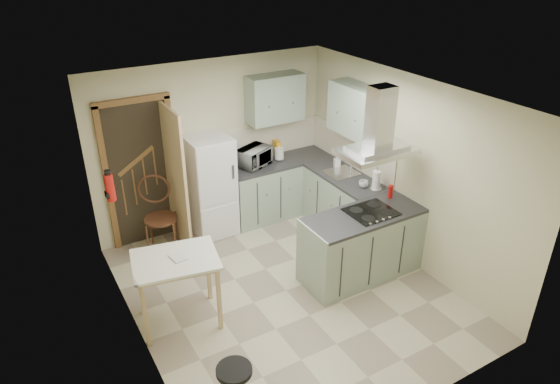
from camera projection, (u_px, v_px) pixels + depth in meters
floor at (286, 291)px, 6.27m from camera, size 4.20×4.20×0.00m
ceiling at (288, 96)px, 5.13m from camera, size 4.20×4.20×0.00m
back_wall at (213, 145)px, 7.32m from camera, size 3.60×0.00×3.60m
left_wall at (130, 247)px, 4.89m from camera, size 0.00×4.20×4.20m
right_wall at (405, 170)px, 6.51m from camera, size 0.00×4.20×4.20m
doorway at (141, 174)px, 6.89m from camera, size 1.10×0.12×2.10m
fridge at (211, 186)px, 7.22m from camera, size 0.60×0.60×1.50m
counter_back at (263, 191)px, 7.75m from camera, size 1.08×0.60×0.90m
counter_right at (333, 196)px, 7.60m from camera, size 0.60×1.95×0.90m
splashback at (271, 139)px, 7.78m from camera, size 1.68×0.02×0.50m
wall_cabinet_back at (275, 98)px, 7.34m from camera, size 0.85×0.35×0.70m
wall_cabinet_right at (357, 111)px, 6.81m from camera, size 0.35×0.90×0.70m
peninsula at (362, 245)px, 6.39m from camera, size 1.55×0.65×0.90m
hob at (371, 212)px, 6.23m from camera, size 0.58×0.50×0.01m
extractor_hood at (377, 151)px, 5.86m from camera, size 0.90×0.55×0.10m
sink at (341, 173)px, 7.26m from camera, size 0.45×0.40×0.01m
fire_extinguisher at (110, 188)px, 5.50m from camera, size 0.10×0.10×0.32m
drop_leaf_table at (179, 290)px, 5.60m from camera, size 1.03×0.85×0.86m
bentwood_chair at (161, 219)px, 6.86m from camera, size 0.59×0.59×1.01m
microwave at (254, 157)px, 7.45m from camera, size 0.60×0.52×0.28m
kettle at (279, 153)px, 7.65m from camera, size 0.18×0.18×0.22m
cereal_box at (277, 149)px, 7.74m from camera, size 0.10×0.19×0.27m
soap_bottle at (337, 161)px, 7.42m from camera, size 0.11×0.11×0.19m
paper_towel at (376, 180)px, 6.73m from camera, size 0.14×0.14×0.28m
cup at (364, 184)px, 6.83m from camera, size 0.13×0.13×0.10m
red_bottle at (390, 192)px, 6.54m from camera, size 0.07×0.07×0.18m
book at (172, 257)px, 5.35m from camera, size 0.17×0.21×0.09m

